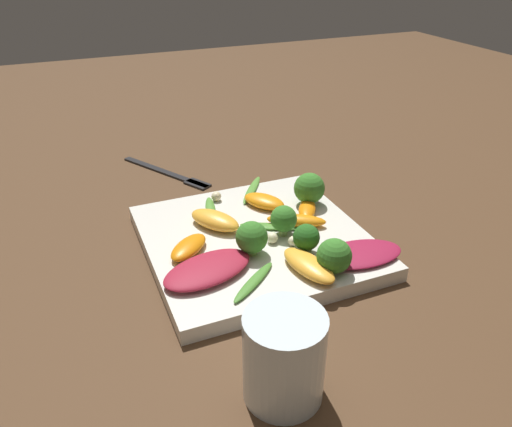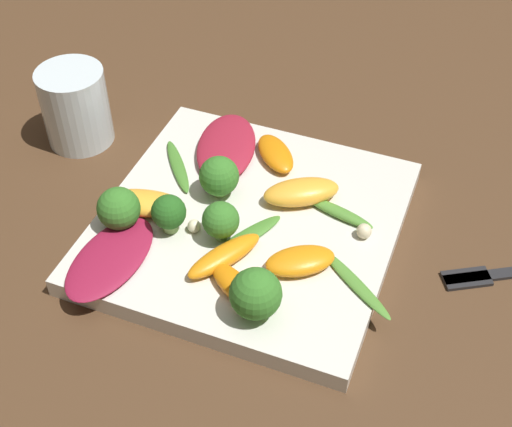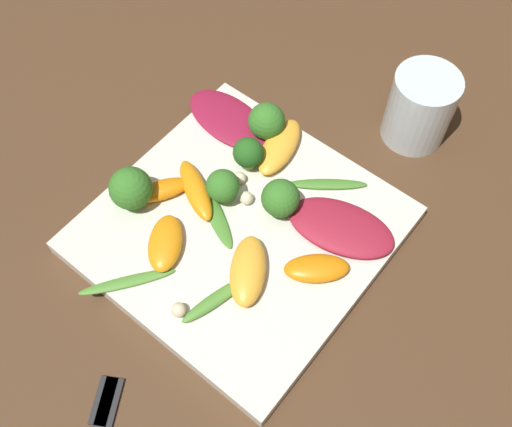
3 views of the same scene
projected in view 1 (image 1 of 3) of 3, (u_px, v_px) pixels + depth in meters
The scene contains 24 objects.
ground_plane at pixel (255, 247), 0.63m from camera, with size 2.40×2.40×0.00m, color #4C331E.
plate at pixel (255, 241), 0.63m from camera, with size 0.27×0.27×0.02m.
drinking_glass at pixel (284, 357), 0.41m from camera, with size 0.07×0.07×0.08m.
fork at pixel (174, 175), 0.81m from camera, with size 0.11×0.17×0.01m.
radicchio_leaf_0 at pixel (359, 254), 0.58m from camera, with size 0.11×0.07×0.01m.
radicchio_leaf_1 at pixel (208, 269), 0.55m from camera, with size 0.12×0.08×0.01m.
orange_segment_0 at pixel (296, 221), 0.64m from camera, with size 0.08×0.06×0.02m.
orange_segment_1 at pixel (215, 220), 0.63m from camera, with size 0.07×0.08×0.02m.
orange_segment_2 at pixel (309, 265), 0.55m from camera, with size 0.05×0.08×0.02m.
orange_segment_3 at pixel (189, 247), 0.59m from camera, with size 0.07×0.06×0.01m.
orange_segment_4 at pixel (307, 209), 0.67m from camera, with size 0.05×0.06×0.01m.
orange_segment_5 at pixel (264, 201), 0.68m from camera, with size 0.06×0.07×0.02m.
broccoli_floret_0 at pixel (309, 189), 0.68m from camera, with size 0.04×0.04×0.05m.
broccoli_floret_1 at pixel (306, 238), 0.58m from camera, with size 0.03×0.03×0.04m.
broccoli_floret_2 at pixel (334, 256), 0.55m from camera, with size 0.04×0.04×0.04m.
broccoli_floret_3 at pixel (252, 238), 0.58m from camera, with size 0.04×0.04×0.04m.
broccoli_floret_4 at pixel (284, 219), 0.61m from camera, with size 0.03×0.03×0.04m.
arugula_sprig_0 at pixel (254, 282), 0.54m from camera, with size 0.07×0.06×0.01m.
arugula_sprig_1 at pixel (252, 190), 0.73m from camera, with size 0.06×0.08×0.00m.
arugula_sprig_2 at pixel (272, 226), 0.64m from camera, with size 0.08×0.05×0.00m.
arugula_sprig_3 at pixel (211, 210), 0.67m from camera, with size 0.03×0.07×0.01m.
macadamia_nut_0 at pixel (293, 241), 0.60m from camera, with size 0.01×0.01×0.01m.
macadamia_nut_1 at pixel (272, 238), 0.60m from camera, with size 0.01×0.01×0.01m.
macadamia_nut_2 at pixel (216, 196), 0.70m from camera, with size 0.01×0.01×0.01m.
Camera 1 is at (-0.20, -0.49, 0.35)m, focal length 35.00 mm.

